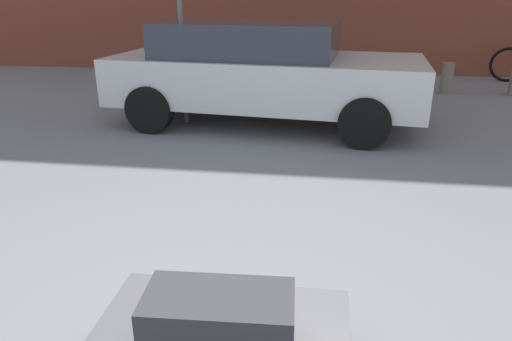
% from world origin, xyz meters
% --- Properties ---
extents(duffel_bag_charcoal_front_right, '(0.66, 0.36, 0.28)m').
position_xyz_m(duffel_bag_charcoal_front_right, '(0.02, -0.08, 0.48)').
color(duffel_bag_charcoal_front_right, '#2D2D33').
rests_on(duffel_bag_charcoal_front_right, luggage_cart).
extents(parked_car, '(4.46, 2.27, 1.42)m').
position_xyz_m(parked_car, '(-0.44, 4.90, 0.76)').
color(parked_car, silver).
rests_on(parked_car, ground_plane).
extents(bollard_kerb_near, '(0.22, 0.22, 0.57)m').
position_xyz_m(bollard_kerb_near, '(2.73, 7.44, 0.29)').
color(bollard_kerb_near, '#72665B').
rests_on(bollard_kerb_near, ground_plane).
extents(no_parking_sign, '(0.49, 0.14, 2.59)m').
position_xyz_m(no_parking_sign, '(-1.55, 4.79, 1.59)').
color(no_parking_sign, slate).
rests_on(no_parking_sign, ground_plane).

